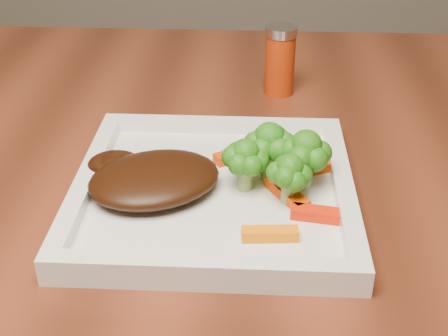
{
  "coord_description": "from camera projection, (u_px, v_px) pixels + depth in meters",
  "views": [
    {
      "loc": [
        -0.12,
        -0.66,
        1.1
      ],
      "look_at": [
        -0.14,
        -0.15,
        0.79
      ],
      "focal_mm": 50.0,
      "sensor_mm": 36.0,
      "label": 1
    }
  ],
  "objects": [
    {
      "name": "broccoli_0",
      "position": [
        269.0,
        147.0,
        0.61
      ],
      "size": [
        0.06,
        0.06,
        0.07
      ],
      "primitive_type": null,
      "rotation": [
        0.0,
        0.0,
        0.04
      ],
      "color": "#396D12",
      "rests_on": "plate"
    },
    {
      "name": "carrot_3",
      "position": [
        314.0,
        167.0,
        0.64
      ],
      "size": [
        0.06,
        0.04,
        0.01
      ],
      "primitive_type": "cube",
      "rotation": [
        0.0,
        0.0,
        0.36
      ],
      "color": "#DB4703",
      "rests_on": "plate"
    },
    {
      "name": "steak",
      "position": [
        154.0,
        179.0,
        0.6
      ],
      "size": [
        0.16,
        0.15,
        0.03
      ],
      "primitive_type": "ellipsoid",
      "rotation": [
        0.0,
        0.0,
        0.44
      ],
      "color": "black",
      "rests_on": "plate"
    },
    {
      "name": "broccoli_3",
      "position": [
        245.0,
        161.0,
        0.6
      ],
      "size": [
        0.05,
        0.05,
        0.06
      ],
      "primitive_type": null,
      "rotation": [
        0.0,
        0.0,
        0.04
      ],
      "color": "#166911",
      "rests_on": "plate"
    },
    {
      "name": "spice_shaker",
      "position": [
        280.0,
        61.0,
        0.82
      ],
      "size": [
        0.05,
        0.05,
        0.09
      ],
      "primitive_type": "cylinder",
      "rotation": [
        0.0,
        0.0,
        0.32
      ],
      "color": "#A02B08",
      "rests_on": "dining_table"
    },
    {
      "name": "carrot_4",
      "position": [
        239.0,
        154.0,
        0.66
      ],
      "size": [
        0.05,
        0.04,
        0.01
      ],
      "primitive_type": "cube",
      "rotation": [
        0.0,
        0.0,
        0.55
      ],
      "color": "#DF3703",
      "rests_on": "plate"
    },
    {
      "name": "carrot_0",
      "position": [
        270.0,
        234.0,
        0.54
      ],
      "size": [
        0.05,
        0.02,
        0.01
      ],
      "primitive_type": "cube",
      "rotation": [
        0.0,
        0.0,
        0.07
      ],
      "color": "orange",
      "rests_on": "plate"
    },
    {
      "name": "broccoli_2",
      "position": [
        289.0,
        176.0,
        0.58
      ],
      "size": [
        0.05,
        0.05,
        0.06
      ],
      "primitive_type": null,
      "rotation": [
        0.0,
        0.0,
        0.03
      ],
      "color": "#376E12",
      "rests_on": "plate"
    },
    {
      "name": "broccoli_1",
      "position": [
        305.0,
        158.0,
        0.6
      ],
      "size": [
        0.07,
        0.07,
        0.06
      ],
      "primitive_type": null,
      "rotation": [
        0.0,
        0.0,
        0.19
      ],
      "color": "#2B5F0F",
      "rests_on": "plate"
    },
    {
      "name": "carrot_1",
      "position": [
        323.0,
        214.0,
        0.57
      ],
      "size": [
        0.06,
        0.02,
        0.01
      ],
      "primitive_type": "cube",
      "rotation": [
        0.0,
        0.0,
        -0.16
      ],
      "color": "red",
      "rests_on": "plate"
    },
    {
      "name": "plate",
      "position": [
        214.0,
        195.0,
        0.62
      ],
      "size": [
        0.27,
        0.27,
        0.01
      ],
      "primitive_type": "cube",
      "color": "white",
      "rests_on": "dining_table"
    },
    {
      "name": "carrot_5",
      "position": [
        287.0,
        193.0,
        0.6
      ],
      "size": [
        0.04,
        0.06,
        0.01
      ],
      "primitive_type": "cube",
      "rotation": [
        0.0,
        0.0,
        -1.01
      ],
      "color": "#FF4404",
      "rests_on": "plate"
    }
  ]
}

